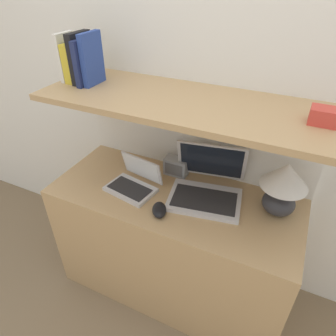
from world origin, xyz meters
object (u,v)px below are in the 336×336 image
object	(u,v)px
book_yellow	(74,62)
shelf_gadget	(324,116)
laptop_small	(134,183)
book_navy	(87,61)
computer_mouse	(159,210)
book_black	(81,58)
table_lamp	(283,184)
laptop_large	(207,186)
book_blue	(92,59)
book_white	(67,57)
router_box	(176,166)

from	to	relation	value
book_yellow	shelf_gadget	xyz separation A→B (m)	(1.14, 0.00, -0.06)
laptop_small	book_navy	bearing A→B (deg)	160.49
computer_mouse	book_black	distance (m)	0.82
table_lamp	laptop_large	world-z (taller)	table_lamp
book_black	shelf_gadget	distance (m)	1.09
computer_mouse	book_navy	size ratio (longest dim) A/B	0.61
table_lamp	book_black	xyz separation A→B (m)	(-1.02, -0.04, 0.45)
table_lamp	book_blue	bearing A→B (deg)	-177.64
laptop_large	book_yellow	world-z (taller)	book_yellow
book_white	book_yellow	distance (m)	0.04
computer_mouse	book_navy	world-z (taller)	book_navy
table_lamp	shelf_gadget	size ratio (longest dim) A/B	2.80
book_black	computer_mouse	bearing A→B (deg)	-22.55
shelf_gadget	book_yellow	bearing A→B (deg)	180.00
laptop_large	laptop_small	bearing A→B (deg)	-162.99
book_blue	shelf_gadget	world-z (taller)	book_blue
book_navy	book_blue	xyz separation A→B (m)	(0.03, 0.00, 0.01)
shelf_gadget	laptop_small	bearing A→B (deg)	-172.98
laptop_large	book_white	bearing A→B (deg)	-178.87
router_box	book_white	bearing A→B (deg)	-167.70
table_lamp	book_yellow	distance (m)	1.15
book_navy	book_black	bearing A→B (deg)	180.00
book_yellow	book_navy	size ratio (longest dim) A/B	0.87
book_blue	shelf_gadget	distance (m)	1.03
book_navy	book_blue	distance (m)	0.03
laptop_large	computer_mouse	world-z (taller)	laptop_large
laptop_large	computer_mouse	size ratio (longest dim) A/B	3.22
book_yellow	book_blue	bearing A→B (deg)	0.00
book_yellow	laptop_small	bearing A→B (deg)	-15.25
table_lamp	book_black	world-z (taller)	book_black
book_black	book_yellow	bearing A→B (deg)	180.00
table_lamp	router_box	distance (m)	0.58
laptop_small	computer_mouse	world-z (taller)	laptop_small
laptop_large	book_blue	size ratio (longest dim) A/B	1.73
book_yellow	shelf_gadget	world-z (taller)	book_yellow
table_lamp	shelf_gadget	distance (m)	0.38
computer_mouse	router_box	bearing A→B (deg)	100.13
laptop_large	computer_mouse	xyz separation A→B (m)	(-0.16, -0.23, -0.03)
laptop_small	table_lamp	bearing A→B (deg)	10.78
laptop_large	book_navy	size ratio (longest dim) A/B	1.96
book_navy	shelf_gadget	distance (m)	1.06
computer_mouse	router_box	world-z (taller)	router_box
book_yellow	book_navy	world-z (taller)	book_navy
table_lamp	book_blue	distance (m)	1.06
laptop_small	shelf_gadget	distance (m)	0.93
laptop_small	computer_mouse	distance (m)	0.24
table_lamp	laptop_large	distance (m)	0.37
book_navy	router_box	bearing A→B (deg)	15.66
book_blue	book_white	bearing A→B (deg)	180.00
table_lamp	book_navy	world-z (taller)	book_navy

